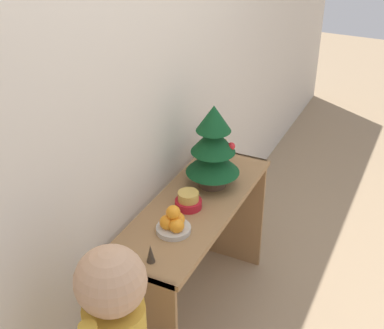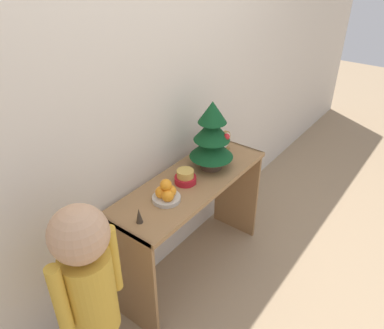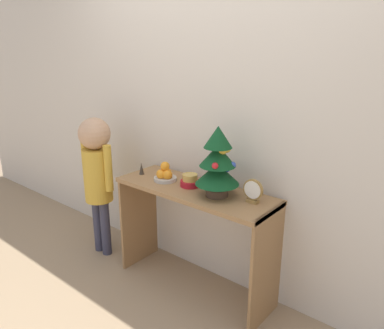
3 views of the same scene
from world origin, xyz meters
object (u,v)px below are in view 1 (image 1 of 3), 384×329
(singing_bowl, at_px, (188,201))
(figurine, at_px, (151,253))
(fruit_bowl, at_px, (174,223))
(desk_clock, at_px, (222,152))
(mini_tree, at_px, (213,147))

(singing_bowl, height_order, figurine, figurine)
(fruit_bowl, distance_m, desk_clock, 0.68)
(fruit_bowl, bearing_deg, desk_clock, 4.38)
(figurine, bearing_deg, desk_clock, 3.97)
(fruit_bowl, distance_m, singing_bowl, 0.21)
(mini_tree, height_order, figurine, mini_tree)
(desk_clock, bearing_deg, fruit_bowl, -175.62)
(fruit_bowl, height_order, desk_clock, desk_clock)
(mini_tree, relative_size, singing_bowl, 3.40)
(mini_tree, bearing_deg, desk_clock, 11.52)
(desk_clock, bearing_deg, singing_bowl, -176.87)
(mini_tree, distance_m, desk_clock, 0.28)
(mini_tree, xyz_separation_m, fruit_bowl, (-0.45, -0.01, -0.18))
(mini_tree, xyz_separation_m, desk_clock, (0.23, 0.05, -0.15))
(figurine, bearing_deg, mini_tree, 1.35)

